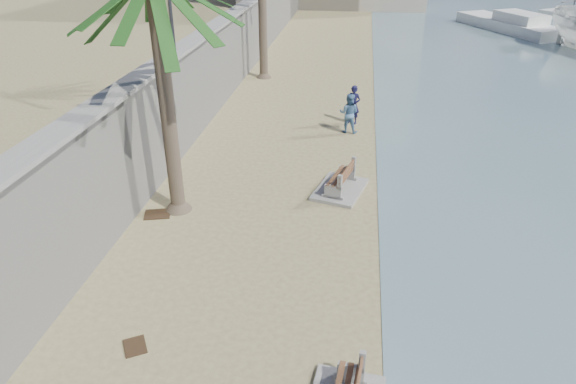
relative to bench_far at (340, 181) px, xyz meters
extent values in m
cube|color=gray|center=(-6.01, 10.46, 1.38)|extent=(0.45, 70.00, 3.50)
cube|color=gray|center=(-6.01, 10.46, 3.18)|extent=(0.80, 70.00, 0.12)
cube|color=gray|center=(0.00, 0.00, -0.31)|extent=(1.83, 2.28, 0.11)
cylinder|color=brown|center=(-4.70, -1.84, 2.86)|extent=(0.42, 0.42, 6.44)
cylinder|color=brown|center=(-4.77, 12.77, 3.58)|extent=(0.44, 0.44, 7.89)
imported|color=#141334|center=(0.22, 6.26, 0.56)|extent=(0.79, 0.67, 1.85)
imported|color=#497098|center=(0.07, 5.18, 0.52)|extent=(0.94, 0.78, 1.78)
cube|color=silver|center=(19.14, 37.15, -0.12)|extent=(6.61, 5.33, 0.70)
cube|color=#382616|center=(-5.22, -2.22, -0.35)|extent=(0.86, 0.76, 0.03)
cube|color=#382616|center=(-3.77, -7.34, -0.35)|extent=(0.64, 0.67, 0.03)
camera|label=1|loc=(0.35, -14.52, 7.26)|focal=32.00mm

